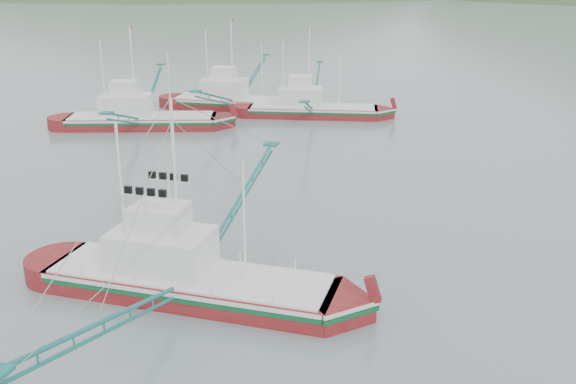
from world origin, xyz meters
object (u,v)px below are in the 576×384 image
(bg_boat_left, at_px, (140,107))
(bg_boat_far, at_px, (312,101))
(main_boat, at_px, (185,267))
(bg_boat_extra, at_px, (235,96))

(bg_boat_left, height_order, bg_boat_far, bg_boat_left)
(bg_boat_left, bearing_deg, bg_boat_far, 14.65)
(main_boat, distance_m, bg_boat_left, 37.66)
(bg_boat_extra, bearing_deg, main_boat, -76.60)
(bg_boat_far, height_order, bg_boat_extra, bg_boat_extra)
(main_boat, xyz_separation_m, bg_boat_left, (-20.01, 31.90, 0.59))
(bg_boat_left, bearing_deg, main_boat, -75.80)
(bg_boat_extra, bearing_deg, bg_boat_left, -122.09)
(main_boat, distance_m, bg_boat_far, 42.22)
(main_boat, xyz_separation_m, bg_boat_extra, (-13.87, 43.54, -0.03))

